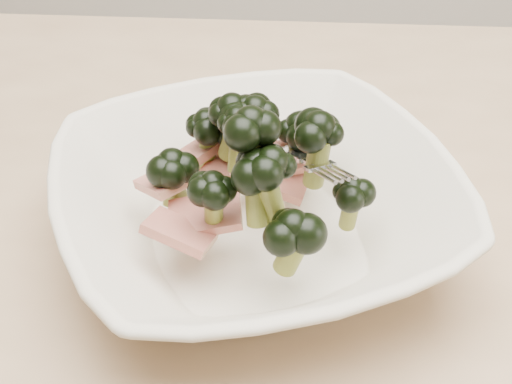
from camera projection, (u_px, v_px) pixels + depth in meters
The scene contains 2 objects.
dining_table at pixel (336, 326), 0.61m from camera, with size 1.20×0.80×0.75m.
broccoli_dish at pixel (256, 201), 0.52m from camera, with size 0.38×0.38×0.14m.
Camera 1 is at (-0.04, -0.42, 1.11)m, focal length 50.00 mm.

